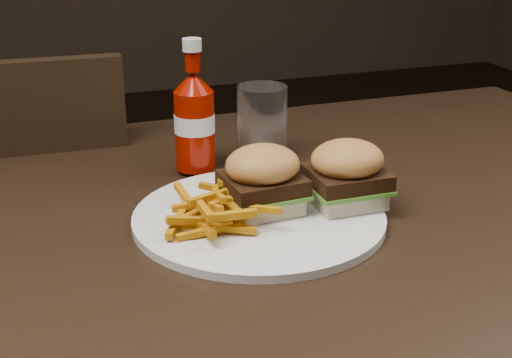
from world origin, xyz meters
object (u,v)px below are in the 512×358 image
object	(u,v)px
tumbler	(262,125)
dining_table	(302,213)
chair_far	(15,283)
plate	(259,217)
ketchup_bottle	(195,130)

from	to	relation	value
tumbler	dining_table	bearing A→B (deg)	-90.23
chair_far	plate	bearing A→B (deg)	120.25
chair_far	plate	distance (m)	0.70
plate	tumbler	distance (m)	0.21
dining_table	plate	world-z (taller)	plate
tumbler	plate	bearing A→B (deg)	-111.46
dining_table	chair_far	size ratio (longest dim) A/B	2.80
dining_table	ketchup_bottle	size ratio (longest dim) A/B	10.98
dining_table	tumbler	bearing A→B (deg)	89.77
plate	ketchup_bottle	xyz separation A→B (m)	(-0.03, 0.19, 0.06)
dining_table	ketchup_bottle	distance (m)	0.19
chair_far	ketchup_bottle	xyz separation A→B (m)	(0.26, -0.36, 0.38)
ketchup_bottle	tumbler	distance (m)	0.10
dining_table	tumbler	distance (m)	0.17
plate	dining_table	bearing A→B (deg)	30.54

